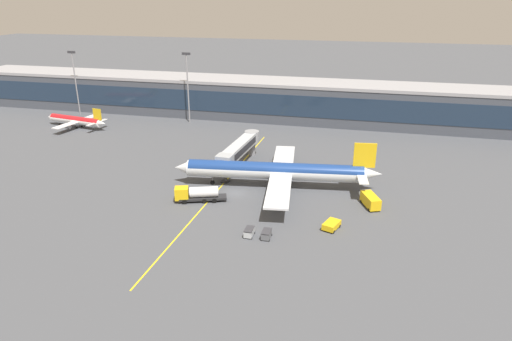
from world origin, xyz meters
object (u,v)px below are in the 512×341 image
object	(u,v)px
pushback_tug	(332,225)
baggage_cart_1	(266,234)
fuel_tanker	(197,194)
baggage_cart_0	(249,232)
main_airliner	(276,171)
lavatory_truck	(370,200)
commuter_jet_far	(76,120)

from	to	relation	value
pushback_tug	baggage_cart_1	world-z (taller)	baggage_cart_1
fuel_tanker	baggage_cart_1	world-z (taller)	fuel_tanker
pushback_tug	baggage_cart_0	size ratio (longest dim) A/B	1.64
baggage_cart_1	main_airliner	bearing A→B (deg)	97.24
fuel_tanker	baggage_cart_0	size ratio (longest dim) A/B	4.14
pushback_tug	baggage_cart_0	bearing A→B (deg)	-156.14
baggage_cart_0	baggage_cart_1	size ratio (longest dim) A/B	1.00
fuel_tanker	pushback_tug	world-z (taller)	fuel_tanker
lavatory_truck	baggage_cart_1	distance (m)	25.36
main_airliner	commuter_jet_far	xyz separation A→B (m)	(-73.38, 32.68, -1.53)
baggage_cart_0	commuter_jet_far	distance (m)	91.81
baggage_cart_0	commuter_jet_far	world-z (taller)	commuter_jet_far
pushback_tug	commuter_jet_far	xyz separation A→B (m)	(-87.37, 49.22, 1.63)
main_airliner	fuel_tanker	size ratio (longest dim) A/B	4.24
pushback_tug	baggage_cart_0	distance (m)	15.61
main_airliner	baggage_cart_0	distance (m)	23.09
main_airliner	pushback_tug	size ratio (longest dim) A/B	10.72
baggage_cart_1	baggage_cart_0	bearing A→B (deg)	179.74
main_airliner	baggage_cart_1	xyz separation A→B (m)	(2.91, -22.88, -3.22)
commuter_jet_far	fuel_tanker	bearing A→B (deg)	-36.77
lavatory_truck	pushback_tug	size ratio (longest dim) A/B	1.43
lavatory_truck	pushback_tug	world-z (taller)	lavatory_truck
fuel_tanker	baggage_cart_0	xyz separation A→B (m)	(14.41, -11.69, -0.96)
fuel_tanker	pushback_tug	bearing A→B (deg)	-10.60
baggage_cart_0	baggage_cart_1	bearing A→B (deg)	-0.26
pushback_tug	fuel_tanker	bearing A→B (deg)	169.40
lavatory_truck	baggage_cart_1	world-z (taller)	lavatory_truck
fuel_tanker	commuter_jet_far	bearing A→B (deg)	143.23
fuel_tanker	commuter_jet_far	distance (m)	73.26
commuter_jet_far	baggage_cart_1	bearing A→B (deg)	-36.06
baggage_cart_0	commuter_jet_far	bearing A→B (deg)	142.77
lavatory_truck	baggage_cart_1	xyz separation A→B (m)	(-17.91, -17.93, -0.64)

